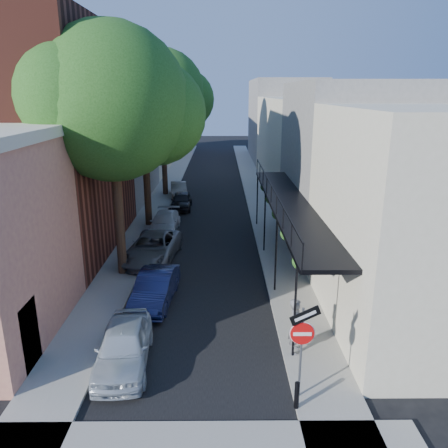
{
  "coord_description": "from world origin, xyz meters",
  "views": [
    {
      "loc": [
        0.94,
        -9.53,
        8.45
      ],
      "look_at": [
        1.08,
        9.15,
        2.8
      ],
      "focal_mm": 35.0,
      "sensor_mm": 36.0,
      "label": 1
    }
  ],
  "objects_px": {
    "oak_far": "(168,95)",
    "parked_car_c": "(153,248)",
    "oak_near": "(122,106)",
    "pedestrian": "(296,326)",
    "bollard": "(297,395)",
    "parked_car_d": "(165,223)",
    "parked_car_f": "(179,190)",
    "parked_car_e": "(181,201)",
    "parked_car_a": "(124,346)",
    "sign_post": "(302,337)",
    "parked_car_b": "(155,288)",
    "oak_mid": "(150,116)"
  },
  "relations": [
    {
      "from": "bollard",
      "to": "parked_car_f",
      "type": "relative_size",
      "value": 0.22
    },
    {
      "from": "parked_car_c",
      "to": "parked_car_f",
      "type": "distance_m",
      "value": 14.54
    },
    {
      "from": "oak_far",
      "to": "oak_mid",
      "type": "bearing_deg",
      "value": -90.41
    },
    {
      "from": "parked_car_f",
      "to": "parked_car_e",
      "type": "bearing_deg",
      "value": -89.27
    },
    {
      "from": "sign_post",
      "to": "parked_car_a",
      "type": "relative_size",
      "value": 0.74
    },
    {
      "from": "sign_post",
      "to": "bollard",
      "type": "height_order",
      "value": "sign_post"
    },
    {
      "from": "oak_far",
      "to": "parked_car_e",
      "type": "xyz_separation_m",
      "value": [
        1.32,
        -4.85,
        -7.63
      ]
    },
    {
      "from": "parked_car_e",
      "to": "oak_far",
      "type": "bearing_deg",
      "value": 104.35
    },
    {
      "from": "parked_car_d",
      "to": "parked_car_e",
      "type": "bearing_deg",
      "value": 85.75
    },
    {
      "from": "oak_near",
      "to": "parked_car_a",
      "type": "distance_m",
      "value": 10.5
    },
    {
      "from": "parked_car_e",
      "to": "parked_car_d",
      "type": "bearing_deg",
      "value": -96.63
    },
    {
      "from": "parked_car_c",
      "to": "pedestrian",
      "type": "distance_m",
      "value": 10.5
    },
    {
      "from": "bollard",
      "to": "pedestrian",
      "type": "distance_m",
      "value": 2.81
    },
    {
      "from": "oak_far",
      "to": "pedestrian",
      "type": "bearing_deg",
      "value": -74.31
    },
    {
      "from": "parked_car_f",
      "to": "parked_car_d",
      "type": "bearing_deg",
      "value": -97.45
    },
    {
      "from": "pedestrian",
      "to": "oak_near",
      "type": "bearing_deg",
      "value": 57.72
    },
    {
      "from": "oak_mid",
      "to": "parked_car_e",
      "type": "height_order",
      "value": "oak_mid"
    },
    {
      "from": "oak_near",
      "to": "bollard",
      "type": "bearing_deg",
      "value": -56.88
    },
    {
      "from": "sign_post",
      "to": "oak_near",
      "type": "xyz_separation_m",
      "value": [
        -6.53,
        9.29,
        5.84
      ]
    },
    {
      "from": "oak_near",
      "to": "pedestrian",
      "type": "height_order",
      "value": "oak_near"
    },
    {
      "from": "oak_mid",
      "to": "parked_car_f",
      "type": "xyz_separation_m",
      "value": [
        0.82,
        8.15,
        -6.46
      ]
    },
    {
      "from": "parked_car_e",
      "to": "parked_car_c",
      "type": "bearing_deg",
      "value": -94.0
    },
    {
      "from": "pedestrian",
      "to": "parked_car_c",
      "type": "bearing_deg",
      "value": 48.68
    },
    {
      "from": "sign_post",
      "to": "pedestrian",
      "type": "xyz_separation_m",
      "value": [
        0.24,
        2.26,
        -0.96
      ]
    },
    {
      "from": "parked_car_b",
      "to": "parked_car_e",
      "type": "xyz_separation_m",
      "value": [
        -0.23,
        15.39,
        -0.04
      ]
    },
    {
      "from": "oak_near",
      "to": "parked_car_e",
      "type": "relative_size",
      "value": 3.11
    },
    {
      "from": "oak_far",
      "to": "parked_car_c",
      "type": "xyz_separation_m",
      "value": [
        0.75,
        -15.43,
        -7.56
      ]
    },
    {
      "from": "parked_car_a",
      "to": "parked_car_b",
      "type": "xyz_separation_m",
      "value": [
        0.38,
        4.32,
        -0.03
      ]
    },
    {
      "from": "oak_far",
      "to": "pedestrian",
      "type": "height_order",
      "value": "oak_far"
    },
    {
      "from": "parked_car_c",
      "to": "parked_car_f",
      "type": "height_order",
      "value": "parked_car_c"
    },
    {
      "from": "parked_car_b",
      "to": "pedestrian",
      "type": "relative_size",
      "value": 2.09
    },
    {
      "from": "oak_far",
      "to": "parked_car_f",
      "type": "distance_m",
      "value": 7.75
    },
    {
      "from": "oak_far",
      "to": "parked_car_d",
      "type": "distance_m",
      "value": 13.04
    },
    {
      "from": "bollard",
      "to": "parked_car_c",
      "type": "relative_size",
      "value": 0.16
    },
    {
      "from": "parked_car_a",
      "to": "parked_car_e",
      "type": "xyz_separation_m",
      "value": [
        0.15,
        19.72,
        -0.06
      ]
    },
    {
      "from": "sign_post",
      "to": "pedestrian",
      "type": "bearing_deg",
      "value": 83.89
    },
    {
      "from": "parked_car_c",
      "to": "pedestrian",
      "type": "xyz_separation_m",
      "value": [
        6.0,
        -8.61,
        0.38
      ]
    },
    {
      "from": "parked_car_d",
      "to": "pedestrian",
      "type": "bearing_deg",
      "value": -64.58
    },
    {
      "from": "parked_car_d",
      "to": "parked_car_f",
      "type": "distance_m",
      "value": 9.65
    },
    {
      "from": "parked_car_a",
      "to": "sign_post",
      "type": "bearing_deg",
      "value": -21.8
    },
    {
      "from": "oak_mid",
      "to": "parked_car_a",
      "type": "distance_m",
      "value": 16.83
    },
    {
      "from": "oak_near",
      "to": "oak_mid",
      "type": "distance_m",
      "value": 8.01
    },
    {
      "from": "sign_post",
      "to": "parked_car_e",
      "type": "bearing_deg",
      "value": 103.6
    },
    {
      "from": "oak_far",
      "to": "parked_car_e",
      "type": "distance_m",
      "value": 9.14
    },
    {
      "from": "parked_car_b",
      "to": "parked_car_e",
      "type": "relative_size",
      "value": 1.09
    },
    {
      "from": "parked_car_d",
      "to": "pedestrian",
      "type": "height_order",
      "value": "pedestrian"
    },
    {
      "from": "bollard",
      "to": "oak_near",
      "type": "bearing_deg",
      "value": 123.12
    },
    {
      "from": "oak_far",
      "to": "parked_car_c",
      "type": "bearing_deg",
      "value": -87.2
    },
    {
      "from": "parked_car_a",
      "to": "parked_car_f",
      "type": "xyz_separation_m",
      "value": [
        -0.42,
        23.68,
        -0.09
      ]
    },
    {
      "from": "parked_car_d",
      "to": "parked_car_e",
      "type": "xyz_separation_m",
      "value": [
        0.57,
        5.69,
        0.02
      ]
    }
  ]
}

